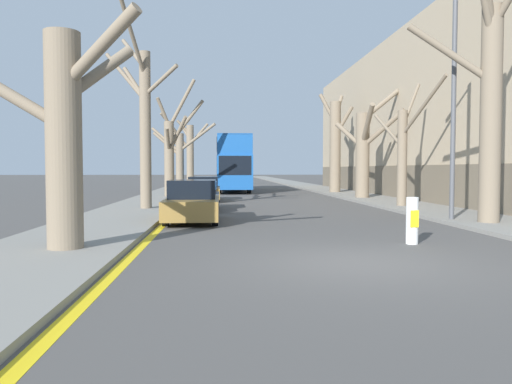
{
  "coord_description": "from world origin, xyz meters",
  "views": [
    {
      "loc": [
        -2.64,
        -9.35,
        1.81
      ],
      "look_at": [
        -0.13,
        25.54,
        0.2
      ],
      "focal_mm": 35.0,
      "sensor_mm": 36.0,
      "label": 1
    }
  ],
  "objects": [
    {
      "name": "parked_car_1",
      "position": [
        -3.59,
        12.8,
        0.61
      ],
      "size": [
        1.79,
        3.95,
        1.26
      ],
      "color": "#4C5156",
      "rests_on": "ground"
    },
    {
      "name": "street_tree_left_4",
      "position": [
        -5.82,
        42.75,
        3.6
      ],
      "size": [
        4.61,
        1.93,
        6.91
      ],
      "color": "#7A6B56",
      "rests_on": "ground"
    },
    {
      "name": "street_tree_right_2",
      "position": [
        5.91,
        19.79,
        2.98
      ],
      "size": [
        3.64,
        3.7,
        6.59
      ],
      "color": "#7A6B56",
      "rests_on": "ground"
    },
    {
      "name": "parked_car_2",
      "position": [
        -3.59,
        19.22,
        0.65
      ],
      "size": [
        1.86,
        4.45,
        1.38
      ],
      "color": "olive",
      "rests_on": "ground"
    },
    {
      "name": "kerb_line_stripe",
      "position": [
        -4.49,
        50.0,
        0.0
      ],
      "size": [
        0.24,
        120.0,
        0.01
      ],
      "primitive_type": "cube",
      "color": "yellow",
      "rests_on": "ground"
    },
    {
      "name": "street_tree_left_0",
      "position": [
        -5.93,
        1.53,
        2.57
      ],
      "size": [
        4.04,
        2.3,
        5.06
      ],
      "color": "#7A6B56",
      "rests_on": "ground"
    },
    {
      "name": "street_tree_right_1",
      "position": [
        5.8,
        13.16,
        2.67
      ],
      "size": [
        1.78,
        5.45,
        5.9
      ],
      "color": "#7A6B56",
      "rests_on": "ground"
    },
    {
      "name": "ground_plane",
      "position": [
        0.0,
        0.0,
        0.0
      ],
      "size": [
        300.0,
        300.0,
        0.0
      ],
      "primitive_type": "plane",
      "color": "#4C4947"
    },
    {
      "name": "street_tree_right_3",
      "position": [
        5.85,
        27.06,
        3.67
      ],
      "size": [
        2.42,
        1.9,
        7.42
      ],
      "color": "#7A6B56",
      "rests_on": "ground"
    },
    {
      "name": "street_tree_right_0",
      "position": [
        5.81,
        5.84,
        4.14
      ],
      "size": [
        3.43,
        2.71,
        9.05
      ],
      "color": "#7A6B56",
      "rests_on": "ground"
    },
    {
      "name": "traffic_bollard",
      "position": [
        1.99,
        2.34,
        0.57
      ],
      "size": [
        0.29,
        0.3,
        1.14
      ],
      "color": "white",
      "rests_on": "ground"
    },
    {
      "name": "sidewalk_right",
      "position": [
        6.31,
        50.0,
        0.06
      ],
      "size": [
        3.26,
        120.0,
        0.12
      ],
      "primitive_type": "cube",
      "color": "gray",
      "rests_on": "ground"
    },
    {
      "name": "sidewalk_left",
      "position": [
        -6.31,
        50.0,
        0.06
      ],
      "size": [
        3.26,
        120.0,
        0.12
      ],
      "primitive_type": "cube",
      "color": "gray",
      "rests_on": "ground"
    },
    {
      "name": "parked_car_0",
      "position": [
        -3.59,
        7.82,
        0.67
      ],
      "size": [
        1.79,
        3.93,
        1.44
      ],
      "color": "olive",
      "rests_on": "ground"
    },
    {
      "name": "lamp_post",
      "position": [
        5.06,
        6.92,
        4.44
      ],
      "size": [
        1.4,
        0.2,
        7.96
      ],
      "color": "#4C4F54",
      "rests_on": "ground"
    },
    {
      "name": "street_tree_left_3",
      "position": [
        -6.01,
        31.63,
        2.93
      ],
      "size": [
        5.42,
        2.63,
        6.28
      ],
      "color": "#7A6B56",
      "rests_on": "ground"
    },
    {
      "name": "building_facade_right",
      "position": [
        12.93,
        23.31,
        5.04
      ],
      "size": [
        10.08,
        36.36,
        10.09
      ],
      "color": "tan",
      "rests_on": "ground"
    },
    {
      "name": "street_tree_left_1",
      "position": [
        -5.92,
        12.47,
        3.99
      ],
      "size": [
        3.52,
        4.36,
        8.62
      ],
      "color": "#7A6B56",
      "rests_on": "ground"
    },
    {
      "name": "double_decker_bus",
      "position": [
        -1.6,
        31.19,
        2.45
      ],
      "size": [
        2.57,
        11.33,
        4.33
      ],
      "color": "#19519E",
      "rests_on": "ground"
    },
    {
      "name": "street_tree_left_2",
      "position": [
        -5.67,
        21.98,
        3.0
      ],
      "size": [
        2.93,
        2.68,
        7.38
      ],
      "color": "#7A6B56",
      "rests_on": "ground"
    }
  ]
}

